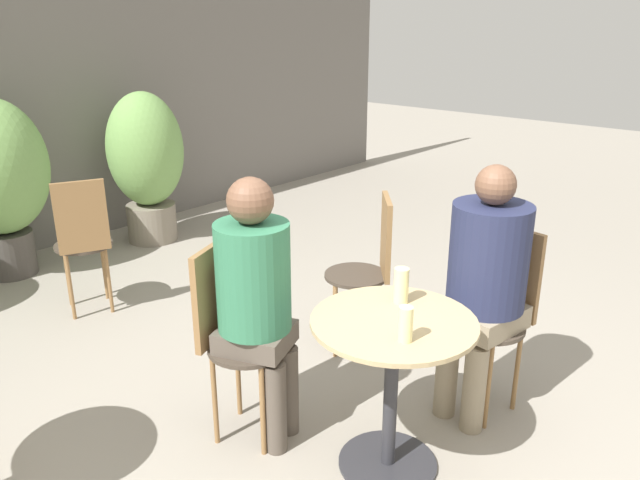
# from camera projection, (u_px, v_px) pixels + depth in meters

# --- Properties ---
(cafe_table_near) EXTENTS (0.68, 0.68, 0.71)m
(cafe_table_near) POSITION_uv_depth(u_px,v_px,m) (392.00, 364.00, 2.60)
(cafe_table_near) COLOR #2D2D33
(cafe_table_near) RESTS_ON ground_plane
(bistro_chair_0) EXTENTS (0.38, 0.37, 0.93)m
(bistro_chair_0) POSITION_uv_depth(u_px,v_px,m) (499.00, 303.00, 3.04)
(bistro_chair_0) COLOR #42382D
(bistro_chair_0) RESTS_ON ground_plane
(bistro_chair_1) EXTENTS (0.40, 0.41, 0.93)m
(bistro_chair_1) POSITION_uv_depth(u_px,v_px,m) (230.00, 325.00, 2.82)
(bistro_chair_1) COLOR #42382D
(bistro_chair_1) RESTS_ON ground_plane
(bistro_chair_2) EXTENTS (0.42, 0.42, 0.93)m
(bistro_chair_2) POSITION_uv_depth(u_px,v_px,m) (372.00, 260.00, 3.57)
(bistro_chair_2) COLOR #42382D
(bistro_chair_2) RESTS_ON ground_plane
(bistro_chair_3) EXTENTS (0.40, 0.41, 0.93)m
(bistro_chair_3) POSITION_uv_depth(u_px,v_px,m) (83.00, 235.00, 3.98)
(bistro_chair_3) COLOR #42382D
(bistro_chair_3) RESTS_ON ground_plane
(seated_person_0) EXTENTS (0.40, 0.36, 1.26)m
(seated_person_0) POSITION_uv_depth(u_px,v_px,m) (485.00, 274.00, 2.89)
(seated_person_0) COLOR gray
(seated_person_0) RESTS_ON ground_plane
(seated_person_1) EXTENTS (0.37, 0.39, 1.26)m
(seated_person_1) POSITION_uv_depth(u_px,v_px,m) (257.00, 291.00, 2.71)
(seated_person_1) COLOR brown
(seated_person_1) RESTS_ON ground_plane
(beer_glass_0) EXTENTS (0.06, 0.06, 0.14)m
(beer_glass_0) POSITION_uv_depth(u_px,v_px,m) (406.00, 324.00, 2.34)
(beer_glass_0) COLOR beige
(beer_glass_0) RESTS_ON cafe_table_near
(beer_glass_1) EXTENTS (0.06, 0.06, 0.16)m
(beer_glass_1) POSITION_uv_depth(u_px,v_px,m) (401.00, 286.00, 2.66)
(beer_glass_1) COLOR beige
(beer_glass_1) RESTS_ON cafe_table_near
(potted_plant_2) EXTENTS (0.64, 0.64, 1.29)m
(potted_plant_2) POSITION_uv_depth(u_px,v_px,m) (146.00, 159.00, 5.30)
(potted_plant_2) COLOR slate
(potted_plant_2) RESTS_ON ground_plane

